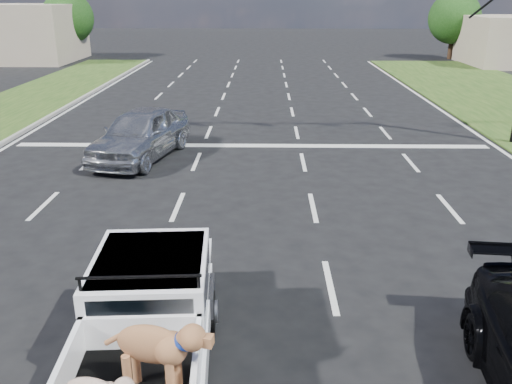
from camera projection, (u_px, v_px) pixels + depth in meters
ground at (237, 286)px, 10.21m from camera, size 160.00×160.00×0.00m
road_markings at (248, 176)px, 16.37m from camera, size 17.75×60.00×0.01m
traffic_signal at (464, 8)px, 18.31m from camera, size 9.11×0.31×7.00m
building_left at (12, 33)px, 43.58m from camera, size 10.00×8.00×4.40m
tree_far_c at (68, 18)px, 45.01m from camera, size 4.20×4.20×5.40m
tree_far_d at (454, 18)px, 44.47m from camera, size 4.20×4.20×5.40m
pickup_truck at (144, 340)px, 7.21m from camera, size 2.06×4.88×1.79m
silver_sedan at (140, 134)px, 17.88m from camera, size 3.04×5.20×1.66m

